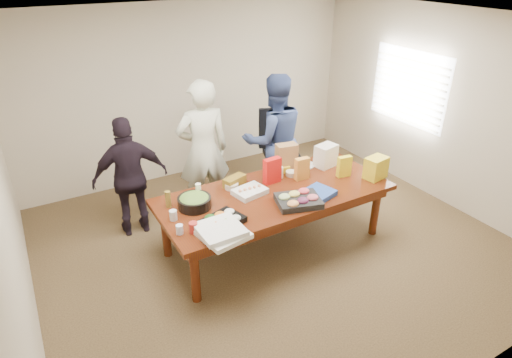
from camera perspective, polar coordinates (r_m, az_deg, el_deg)
floor at (r=5.59m, az=2.37°, el=-8.54°), size 5.50×5.00×0.02m
ceiling at (r=4.55m, az=3.07°, el=20.30°), size 5.50×5.00×0.02m
wall_back at (r=7.03m, az=-8.49°, el=11.33°), size 5.50×0.04×2.70m
wall_front at (r=3.38m, az=26.37°, el=-10.76°), size 5.50×0.04×2.70m
wall_left at (r=4.27m, az=-30.36°, el=-3.50°), size 0.04×5.00×2.70m
wall_right at (r=6.72m, az=23.16°, el=8.65°), size 0.04×5.00×2.70m
window_panel at (r=7.01m, az=19.43°, el=11.33°), size 0.03×1.40×1.10m
window_blinds at (r=6.98m, az=19.20°, el=11.30°), size 0.04×1.36×1.00m
conference_table at (r=5.37m, az=2.45°, el=-5.22°), size 2.80×1.20×0.75m
office_chair at (r=6.67m, az=3.40°, el=3.63°), size 0.75×0.75×1.16m
person_center at (r=5.79m, az=-6.95°, el=3.72°), size 0.76×0.55×1.92m
person_right at (r=6.14m, az=2.37°, el=5.16°), size 1.04×0.89×1.89m
person_left at (r=5.64m, az=-16.20°, el=0.20°), size 0.96×0.47×1.59m
veggie_tray at (r=4.59m, az=-4.40°, el=-5.55°), size 0.49×0.43×0.06m
fruit_tray at (r=4.95m, az=5.60°, el=-2.88°), size 0.58×0.51×0.07m
sheet_cake at (r=5.12m, az=-0.83°, el=-1.66°), size 0.41×0.34×0.06m
salad_bowl at (r=4.90m, az=-8.11°, el=-3.06°), size 0.44×0.44×0.12m
chip_bag_blue at (r=5.11m, az=7.97°, el=-2.02°), size 0.49×0.42×0.06m
chip_bag_red at (r=5.32m, az=2.15°, el=1.11°), size 0.23×0.11×0.32m
chip_bag_yellow at (r=5.60m, az=11.54°, el=1.63°), size 0.19×0.10×0.27m
chip_bag_orange at (r=5.44m, az=6.08°, el=1.36°), size 0.19×0.09×0.29m
mayo_jar at (r=5.49m, az=3.11°, el=0.90°), size 0.10×0.10×0.15m
mustard_bottle at (r=5.43m, az=2.53°, el=0.67°), size 0.06×0.06×0.15m
dressing_bottle at (r=4.93m, az=-11.51°, el=-2.61°), size 0.08×0.08×0.20m
ranch_bottle at (r=5.04m, az=-7.57°, el=-1.60°), size 0.07×0.07×0.19m
banana_bunch at (r=5.64m, az=3.13°, el=1.31°), size 0.26×0.17×0.08m
bread_loaf at (r=5.30m, az=-2.84°, el=-0.29°), size 0.32×0.22×0.12m
kraft_bag at (r=5.66m, az=4.02°, el=2.92°), size 0.29×0.20×0.35m
red_cup at (r=4.47m, az=-8.24°, el=-6.36°), size 0.09×0.09×0.12m
clear_cup_a at (r=4.48m, az=-10.03°, el=-6.55°), size 0.08×0.08×0.10m
clear_cup_b at (r=4.71m, az=-10.85°, el=-4.71°), size 0.10×0.10×0.11m
pizza_box_lower at (r=4.40m, az=-4.33°, el=-7.28°), size 0.50×0.50×0.05m
pizza_box_upper at (r=4.39m, az=-4.76°, el=-6.63°), size 0.45×0.45×0.05m
plate_a at (r=5.86m, az=6.33°, el=1.87°), size 0.31×0.31×0.02m
plate_b at (r=5.93m, az=5.95°, el=2.24°), size 0.32×0.32×0.02m
dip_bowl_a at (r=5.57m, az=4.65°, el=0.75°), size 0.17×0.17×0.06m
dip_bowl_b at (r=5.25m, az=-3.24°, el=-0.90°), size 0.18×0.18×0.07m
grocery_bag_white at (r=5.83m, az=9.18°, el=3.06°), size 0.31×0.25×0.30m
grocery_bag_yellow at (r=5.65m, az=15.51°, el=1.44°), size 0.31×0.24×0.28m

